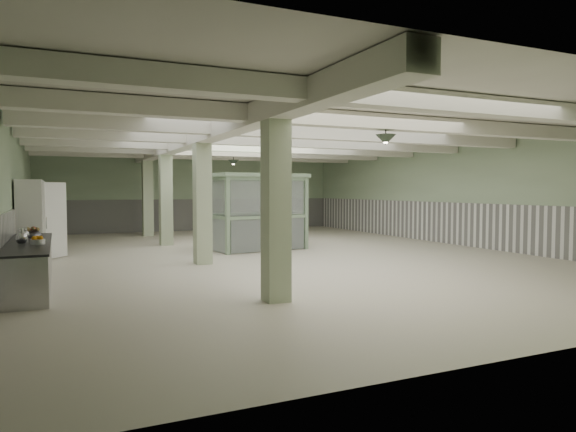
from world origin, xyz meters
name	(u,v)px	position (x,y,z in m)	size (l,w,h in m)	color
floor	(275,254)	(0.00, 0.00, 0.00)	(20.00, 20.00, 0.00)	beige
ceiling	(275,135)	(0.00, 0.00, 3.60)	(14.00, 20.00, 0.02)	silver
wall_back	(194,193)	(0.00, 10.00, 1.80)	(14.00, 0.02, 3.60)	#A6C099
wall_left	(13,197)	(-7.00, 0.00, 1.80)	(0.02, 20.00, 3.60)	#A6C099
wall_right	(455,194)	(7.00, 0.00, 1.80)	(0.02, 20.00, 3.60)	#A6C099
wainscot_left	(15,239)	(-6.97, 0.00, 0.75)	(0.05, 19.90, 1.50)	silver
wainscot_right	(454,223)	(6.97, 0.00, 0.75)	(0.05, 19.90, 1.50)	silver
wainscot_back	(195,215)	(0.00, 9.97, 0.75)	(13.90, 0.05, 1.50)	silver
girder	(193,139)	(-2.50, 0.00, 3.38)	(0.45, 19.90, 0.40)	white
beam_a	(448,103)	(0.00, -7.50, 3.42)	(13.90, 0.35, 0.32)	white
beam_b	(366,121)	(0.00, -5.00, 3.42)	(13.90, 0.35, 0.32)	white
beam_c	(313,133)	(0.00, -2.50, 3.42)	(13.90, 0.35, 0.32)	white
beam_d	(275,141)	(0.00, 0.00, 3.42)	(13.90, 0.35, 0.32)	white
beam_e	(247,147)	(0.00, 2.50, 3.42)	(13.90, 0.35, 0.32)	white
beam_f	(225,152)	(0.00, 5.00, 3.42)	(13.90, 0.35, 0.32)	white
beam_g	(208,156)	(0.00, 7.50, 3.42)	(13.90, 0.35, 0.32)	white
column_a	(276,199)	(-2.50, -6.00, 1.80)	(0.42, 0.42, 3.60)	beige
column_b	(202,196)	(-2.50, -1.00, 1.80)	(0.42, 0.42, 3.60)	beige
column_c	(166,194)	(-2.50, 4.00, 1.80)	(0.42, 0.42, 3.60)	beige
column_d	(148,193)	(-2.50, 8.00, 1.80)	(0.42, 0.42, 3.60)	beige
pendant_front	(386,140)	(0.50, -5.00, 3.05)	(0.44, 0.44, 0.22)	#2B382A
pendant_mid	(283,155)	(0.50, 0.50, 3.05)	(0.44, 0.44, 0.22)	#2B382A
pendant_back	(233,163)	(0.50, 5.50, 3.05)	(0.44, 0.44, 0.22)	#2B382A
prep_counter	(30,264)	(-6.54, -2.76, 0.46)	(0.80, 4.59, 0.91)	#B0B0B4
pitcher_near	(22,236)	(-6.65, -3.03, 1.06)	(0.22, 0.25, 0.32)	#B0B0B4
pitcher_far	(25,233)	(-6.65, -1.84, 1.02)	(0.17, 0.19, 0.24)	#B0B0B4
veg_colander	(30,232)	(-6.57, -1.44, 1.01)	(0.47, 0.47, 0.21)	#3E3E43
orange_bowl	(38,242)	(-6.37, -3.25, 0.95)	(0.27, 0.27, 0.10)	#B2B2B7
walkin_cooler	(32,221)	(-6.62, 1.00, 1.12)	(1.07, 2.45, 2.24)	white
guard_booth	(251,198)	(-0.09, 1.85, 1.70)	(3.40, 3.00, 2.48)	gray
filing_cabinet	(297,228)	(1.84, 2.34, 0.59)	(0.38, 0.54, 1.18)	#5F6353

